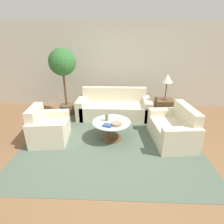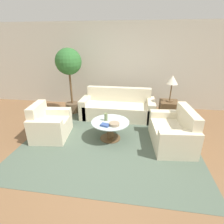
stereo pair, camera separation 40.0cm
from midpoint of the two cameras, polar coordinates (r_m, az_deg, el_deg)
name	(u,v)px [view 2 (the right image)]	position (r m, az deg, el deg)	size (l,w,h in m)	color
ground_plane	(102,156)	(3.48, 0.20, -14.25)	(14.00, 14.00, 0.00)	brown
wall_back	(120,66)	(5.73, 4.62, 14.63)	(10.00, 0.06, 2.60)	beige
rug	(110,138)	(4.03, 2.34, -8.62)	(3.70, 3.34, 0.01)	#4C5B4C
sofa_main	(118,108)	(5.03, 4.18, 1.32)	(2.04, 0.80, 0.81)	beige
armchair	(49,126)	(4.18, -17.35, -4.30)	(0.83, 0.96, 0.78)	beige
loveseat	(174,133)	(4.00, 22.49, -6.35)	(0.87, 1.27, 0.80)	beige
coffee_table	(110,128)	(3.89, 2.40, -5.20)	(0.84, 0.84, 0.43)	brown
side_table	(168,112)	(4.96, 20.07, 0.01)	(0.46, 0.46, 0.60)	brown
table_lamp	(172,81)	(4.73, 21.42, 9.40)	(0.29, 0.29, 0.68)	brown
potted_plant	(69,67)	(5.18, -11.70, 14.13)	(0.73, 0.73, 1.89)	brown
vase	(106,117)	(3.84, 0.97, -1.67)	(0.07, 0.07, 0.17)	#6B7A4C
bowl	(114,124)	(3.65, 3.89, -4.03)	(0.22, 0.22, 0.06)	gray
book_stack	(105,125)	(3.63, 0.86, -4.35)	(0.21, 0.17, 0.04)	#334C8C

